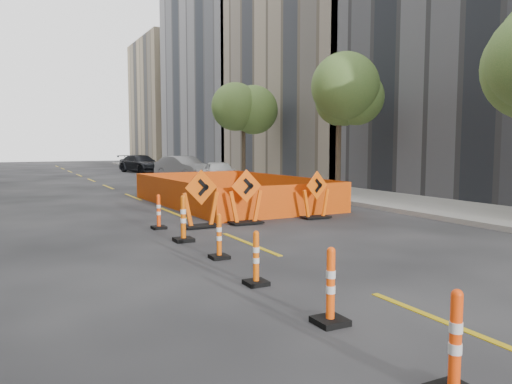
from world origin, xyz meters
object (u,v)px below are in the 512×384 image
parked_car_mid (183,168)px  channelizer_3 (256,258)px  channelizer_1 (455,343)px  parked_car_far (141,164)px  parked_car_near (219,173)px  chevron_sign_left (201,199)px  chevron_sign_right (316,195)px  channelizer_2 (331,286)px  channelizer_5 (183,218)px  channelizer_6 (159,212)px  chevron_sign_center (246,197)px  channelizer_4 (219,236)px

parked_car_mid → channelizer_3: bearing=-122.5°
channelizer_1 → parked_car_mid: parked_car_mid is taller
parked_car_mid → parked_car_far: bearing=75.4°
parked_car_near → parked_car_far: 15.98m
chevron_sign_left → chevron_sign_right: bearing=-5.8°
chevron_sign_left → chevron_sign_right: (3.91, 0.03, -0.06)m
channelizer_1 → channelizer_3: (0.04, 4.17, -0.05)m
chevron_sign_right → parked_car_far: (1.65, 29.39, -0.02)m
channelizer_2 → channelizer_5: 6.25m
channelizer_6 → parked_car_far: (6.68, 29.05, 0.26)m
channelizer_3 → chevron_sign_center: size_ratio=0.57×
channelizer_5 → chevron_sign_right: bearing=19.3°
channelizer_2 → chevron_sign_center: chevron_sign_center is taller
channelizer_3 → chevron_sign_left: 6.03m
channelizer_6 → chevron_sign_right: bearing=-3.8°
channelizer_5 → channelizer_4: bearing=-88.0°
channelizer_1 → chevron_sign_right: (5.17, 10.09, 0.25)m
channelizer_4 → channelizer_6: bearing=91.3°
channelizer_2 → parked_car_near: (7.35, 21.42, 0.20)m
channelizer_2 → channelizer_5: (0.09, 6.25, 0.05)m
chevron_sign_center → parked_car_far: size_ratio=0.32×
channelizer_2 → channelizer_3: 2.08m
channelizer_4 → parked_car_mid: (6.94, 22.93, 0.33)m
parked_car_near → parked_car_far: bearing=104.8°
chevron_sign_center → parked_car_mid: size_ratio=0.34×
chevron_sign_left → parked_car_mid: size_ratio=0.34×
channelizer_3 → chevron_sign_center: chevron_sign_center is taller
channelizer_2 → parked_car_near: 22.64m
chevron_sign_left → parked_car_near: bearing=59.2°
parked_car_far → parked_car_mid: bearing=-104.9°
channelizer_2 → parked_car_far: size_ratio=0.20×
channelizer_6 → parked_car_far: size_ratio=0.19×
channelizer_5 → parked_car_far: bearing=77.9°
chevron_sign_center → parked_car_mid: 19.64m
channelizer_1 → chevron_sign_center: bearing=75.1°
channelizer_5 → parked_car_near: bearing=64.4°
channelizer_5 → channelizer_6: size_ratio=1.17×
channelizer_1 → chevron_sign_left: 10.14m
channelizer_1 → channelizer_5: bearing=88.9°
channelizer_4 → chevron_sign_center: 4.54m
channelizer_5 → parked_car_far: 31.84m
channelizer_3 → chevron_sign_right: chevron_sign_right is taller
channelizer_5 → chevron_sign_center: size_ratio=0.70×
channelizer_3 → chevron_sign_right: bearing=49.1°
chevron_sign_right → channelizer_6: bearing=163.2°
channelizer_3 → channelizer_2: bearing=-89.0°
channelizer_1 → parked_car_near: parked_car_near is taller
channelizer_5 → parked_car_near: parked_car_near is taller
channelizer_3 → chevron_sign_left: chevron_sign_left is taller
channelizer_4 → chevron_sign_right: 6.26m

